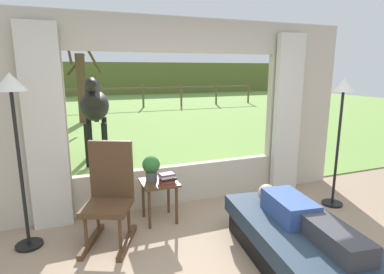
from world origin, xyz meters
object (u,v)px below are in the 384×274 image
reclining_person (303,216)px  potted_plant (151,167)px  floor_lamp_left (13,109)px  book_stack (167,178)px  side_table (159,189)px  pasture_tree (82,86)px  horse (95,107)px  rocking_chair (110,194)px  floor_lamp_right (342,104)px  recliner_sofa (297,242)px

reclining_person → potted_plant: (-1.10, 1.47, 0.18)m
reclining_person → floor_lamp_left: 3.00m
book_stack → side_table: bearing=145.5°
book_stack → pasture_tree: (-0.62, 8.26, 0.74)m
horse → pasture_tree: bearing=-83.7°
pasture_tree → rocking_chair: bearing=-90.7°
rocking_chair → reclining_person: bearing=-11.0°
horse → book_stack: bearing=107.3°
reclining_person → floor_lamp_right: size_ratio=0.81×
recliner_sofa → pasture_tree: bearing=106.6°
reclining_person → horse: horse is taller
recliner_sofa → side_table: side_table is taller
side_table → horse: bearing=99.8°
reclining_person → pasture_tree: (-1.55, 9.61, 0.79)m
horse → pasture_tree: (-0.02, 5.27, 0.16)m
reclining_person → floor_lamp_right: (1.40, 0.99, 0.91)m
recliner_sofa → floor_lamp_right: size_ratio=1.01×
book_stack → floor_lamp_right: size_ratio=0.12×
floor_lamp_right → horse: size_ratio=0.98×
potted_plant → book_stack: bearing=-35.7°
potted_plant → book_stack: 0.24m
book_stack → rocking_chair: bearing=-165.1°
potted_plant → floor_lamp_left: size_ratio=0.17×
floor_lamp_right → horse: 4.46m
floor_lamp_left → book_stack: bearing=0.5°
recliner_sofa → pasture_tree: 9.75m
side_table → floor_lamp_left: bearing=-177.1°
reclining_person → potted_plant: potted_plant is taller
side_table → floor_lamp_left: size_ratio=0.28×
recliner_sofa → rocking_chair: rocking_chair is taller
rocking_chair → potted_plant: bearing=53.7°
reclining_person → book_stack: size_ratio=6.99×
reclining_person → side_table: 1.74m
book_stack → reclining_person: bearing=-55.4°
side_table → horse: 3.06m
book_stack → pasture_tree: 8.32m
book_stack → floor_lamp_left: bearing=-179.5°
floor_lamp_right → pasture_tree: 9.12m
side_table → floor_lamp_right: bearing=-10.0°
book_stack → potted_plant: bearing=144.3°
recliner_sofa → floor_lamp_left: 3.10m
floor_lamp_left → horse: 3.18m
rocking_chair → side_table: bearing=45.9°
side_table → pasture_tree: (-0.53, 8.20, 0.89)m
rocking_chair → side_table: size_ratio=2.15×
book_stack → floor_lamp_left: (-1.58, -0.01, 0.92)m
side_table → potted_plant: 0.29m
floor_lamp_left → reclining_person: bearing=-28.1°
potted_plant → pasture_tree: pasture_tree is taller
rocking_chair → book_stack: size_ratio=5.44×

